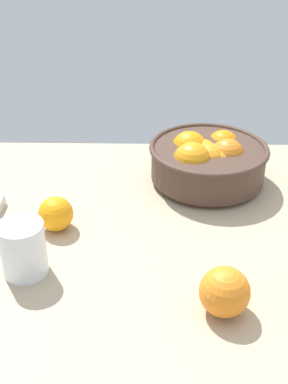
# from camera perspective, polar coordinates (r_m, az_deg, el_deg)

# --- Properties ---
(ground_plane) EXTENTS (1.24, 0.82, 0.03)m
(ground_plane) POSITION_cam_1_polar(r_m,az_deg,el_deg) (0.98, 1.80, -5.52)
(ground_plane) COLOR tan
(fruit_bowl) EXTENTS (0.27, 0.27, 0.11)m
(fruit_bowl) POSITION_cam_1_polar(r_m,az_deg,el_deg) (1.13, 7.40, 3.65)
(fruit_bowl) COLOR #473328
(fruit_bowl) RESTS_ON ground_plane
(juice_glass) EXTENTS (0.08, 0.08, 0.10)m
(juice_glass) POSITION_cam_1_polar(r_m,az_deg,el_deg) (0.88, -13.79, -6.62)
(juice_glass) COLOR white
(juice_glass) RESTS_ON ground_plane
(loose_orange_0) EXTENTS (0.08, 0.08, 0.08)m
(loose_orange_0) POSITION_cam_1_polar(r_m,az_deg,el_deg) (0.79, 9.32, -11.33)
(loose_orange_0) COLOR orange
(loose_orange_0) RESTS_ON ground_plane
(loose_orange_1) EXTENTS (0.07, 0.07, 0.07)m
(loose_orange_1) POSITION_cam_1_polar(r_m,az_deg,el_deg) (0.98, -10.17, -2.50)
(loose_orange_1) COLOR orange
(loose_orange_1) RESTS_ON ground_plane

